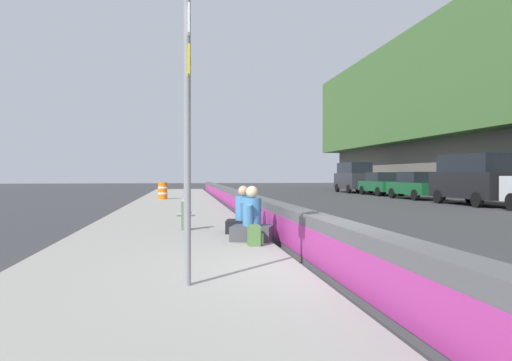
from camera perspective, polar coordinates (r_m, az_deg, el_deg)
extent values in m
plane|color=#353538|center=(7.33, 9.68, -11.39)|extent=(160.00, 160.00, 0.00)
cube|color=gray|center=(6.97, -11.93, -11.44)|extent=(80.00, 4.40, 0.14)
cube|color=#545456|center=(7.25, 9.68, -8.11)|extent=(76.00, 0.44, 0.85)
cube|color=#B2338C|center=(7.19, 7.96, -8.52)|extent=(74.48, 0.01, 0.54)
cylinder|color=gray|center=(6.05, -8.23, 4.54)|extent=(0.09, 0.09, 3.60)
cube|color=white|center=(6.33, -8.07, 18.21)|extent=(0.44, 0.02, 0.36)
cube|color=#1956AD|center=(6.33, -7.93, 18.21)|extent=(0.30, 0.01, 0.10)
cube|color=yellow|center=(6.20, -8.06, 13.80)|extent=(0.44, 0.02, 0.36)
cube|color=black|center=(6.20, -7.93, 13.80)|extent=(0.30, 0.01, 0.10)
cylinder|color=#47663D|center=(12.14, -8.37, -4.19)|extent=(0.24, 0.24, 0.72)
cone|color=gray|center=(12.11, -8.37, -2.12)|extent=(0.26, 0.26, 0.16)
cylinder|color=gray|center=(12.14, -7.57, -4.02)|extent=(0.10, 0.12, 0.10)
cylinder|color=gray|center=(12.14, -9.18, -4.03)|extent=(0.10, 0.12, 0.10)
cube|color=#424247|center=(10.14, -0.48, -6.31)|extent=(0.94, 1.01, 0.31)
cylinder|color=#427FB7|center=(10.10, -0.48, -3.78)|extent=(0.40, 0.40, 0.59)
sphere|color=beige|center=(10.07, -0.48, -1.38)|extent=(0.26, 0.26, 0.26)
cylinder|color=#427FB7|center=(10.32, -0.26, -4.01)|extent=(0.33, 0.23, 0.52)
cylinder|color=#427FB7|center=(9.89, -0.72, -4.22)|extent=(0.33, 0.23, 0.52)
cube|color=black|center=(11.48, -1.52, -5.51)|extent=(0.83, 0.92, 0.30)
cylinder|color=#427FB7|center=(11.44, -1.52, -3.33)|extent=(0.39, 0.39, 0.57)
sphere|color=tan|center=(11.42, -1.52, -1.26)|extent=(0.25, 0.25, 0.25)
cylinder|color=#427FB7|center=(11.66, -1.45, -3.53)|extent=(0.31, 0.19, 0.50)
cylinder|color=#427FB7|center=(11.23, -1.59, -3.69)|extent=(0.31, 0.19, 0.50)
cube|color=#4C7A3D|center=(9.42, -0.26, -6.58)|extent=(0.32, 0.22, 0.40)
cube|color=#4C7A3D|center=(9.45, 0.59, -6.93)|extent=(0.22, 0.06, 0.20)
cylinder|color=orange|center=(27.66, -11.10, -1.22)|extent=(0.52, 0.52, 0.95)
cylinder|color=white|center=(27.65, -11.10, -0.82)|extent=(0.54, 0.54, 0.10)
cylinder|color=white|center=(27.66, -11.10, -1.51)|extent=(0.54, 0.54, 0.10)
cube|color=black|center=(26.34, 24.59, -0.50)|extent=(5.15, 2.08, 1.30)
cube|color=black|center=(26.26, 24.73, 1.89)|extent=(4.14, 1.86, 0.90)
cylinder|color=black|center=(27.22, 21.00, -1.82)|extent=(0.73, 0.24, 0.72)
cylinder|color=black|center=(28.24, 24.27, -1.74)|extent=(0.73, 0.24, 0.72)
cylinder|color=black|center=(24.49, 24.94, -2.11)|extent=(0.73, 0.24, 0.72)
cube|color=#145128|center=(31.35, 18.60, -0.88)|extent=(4.56, 1.96, 0.72)
cube|color=black|center=(31.25, 18.69, 0.38)|extent=(2.26, 1.70, 0.66)
cylinder|color=black|center=(32.23, 16.00, -1.47)|extent=(0.67, 0.24, 0.66)
cylinder|color=black|center=(33.04, 18.68, -1.42)|extent=(0.67, 0.24, 0.66)
cylinder|color=black|center=(29.68, 18.50, -1.66)|extent=(0.67, 0.24, 0.66)
cylinder|color=black|center=(30.57, 21.33, -1.60)|extent=(0.67, 0.24, 0.66)
cube|color=#145128|center=(36.50, 14.73, -0.65)|extent=(4.54, 1.90, 0.72)
cube|color=black|center=(36.40, 14.80, 0.44)|extent=(2.23, 1.67, 0.66)
cylinder|color=black|center=(37.49, 12.61, -1.16)|extent=(0.66, 0.23, 0.66)
cylinder|color=black|center=(38.18, 15.01, -1.13)|extent=(0.66, 0.23, 0.66)
cylinder|color=black|center=(34.84, 14.43, -1.30)|extent=(0.66, 0.23, 0.66)
cylinder|color=black|center=(35.59, 16.96, -1.27)|extent=(0.66, 0.23, 0.66)
cube|color=#28282D|center=(41.46, 11.59, -0.04)|extent=(5.15, 2.11, 1.30)
cube|color=black|center=(41.37, 11.64, 1.48)|extent=(4.15, 1.88, 0.90)
cylinder|color=black|center=(42.75, 9.70, -0.88)|extent=(0.73, 0.24, 0.72)
cylinder|color=black|center=(43.33, 12.08, -0.87)|extent=(0.73, 0.24, 0.72)
cylinder|color=black|center=(39.63, 11.05, -1.01)|extent=(0.73, 0.24, 0.72)
cylinder|color=black|center=(40.26, 13.60, -0.99)|extent=(0.73, 0.24, 0.72)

